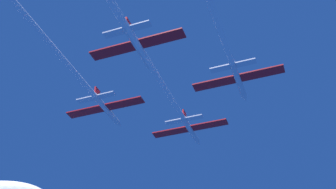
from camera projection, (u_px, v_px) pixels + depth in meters
name	position (u px, v px, depth m)	size (l,w,h in m)	color
jet_lead	(163.00, 86.00, 72.09)	(15.47, 52.68, 2.56)	white
jet_left_wing	(55.00, 49.00, 65.05)	(15.47, 57.12, 2.56)	white
jet_right_wing	(216.00, 20.00, 59.16)	(15.47, 50.65, 2.56)	white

